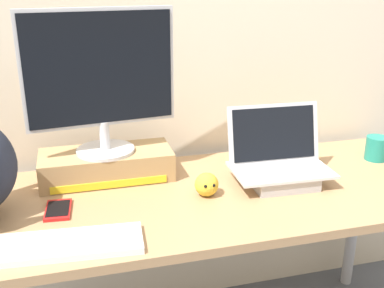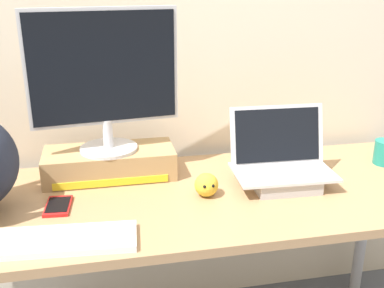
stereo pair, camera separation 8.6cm
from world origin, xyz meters
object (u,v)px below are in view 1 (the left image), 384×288
Objects in this scene: coffee_mug at (377,148)px; cell_phone at (58,210)px; desktop_monitor at (101,79)px; open_laptop at (279,167)px; external_keyboard at (62,245)px; toner_box_yellow at (107,165)px; plush_toy at (207,184)px.

cell_phone is (-1.24, -0.12, -0.04)m from coffee_mug.
open_laptop is (0.59, -0.19, -0.31)m from desktop_monitor.
desktop_monitor is at bearing 164.39° from open_laptop.
toner_box_yellow is at bearing 74.43° from external_keyboard.
toner_box_yellow is 3.40× the size of cell_phone.
coffee_mug is at bearing -5.22° from toner_box_yellow.
desktop_monitor reaches higher than cell_phone.
plush_toy is at bearing 28.27° from external_keyboard.
coffee_mug is (1.07, -0.10, -0.32)m from desktop_monitor.
plush_toy is at bearing -43.44° from desktop_monitor.
toner_box_yellow reaches higher than external_keyboard.
desktop_monitor is 0.46m from cell_phone.
coffee_mug is (0.47, 0.09, -0.01)m from open_laptop.
cell_phone is at bearing 178.54° from plush_toy.
toner_box_yellow is 0.32m from desktop_monitor.
coffee_mug is at bearing 10.16° from plush_toy.
open_laptop is 0.80m from external_keyboard.
toner_box_yellow is 0.62m from open_laptop.
desktop_monitor is (0.00, -0.00, 0.32)m from toner_box_yellow.
toner_box_yellow is 0.91× the size of desktop_monitor.
desktop_monitor reaches higher than coffee_mug.
open_laptop reaches higher than toner_box_yellow.
toner_box_yellow is 0.28m from cell_phone.
cell_phone is 0.49m from plush_toy.
desktop_monitor is at bearing -80.79° from toner_box_yellow.
coffee_mug is 0.77m from plush_toy.
cell_phone is at bearing -135.15° from desktop_monitor.
toner_box_yellow is 5.84× the size of plush_toy.
coffee_mug is 1.25m from cell_phone.
external_keyboard is 1.27m from coffee_mug.
plush_toy is (0.31, -0.23, -0.01)m from toner_box_yellow.
open_laptop reaches higher than coffee_mug.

